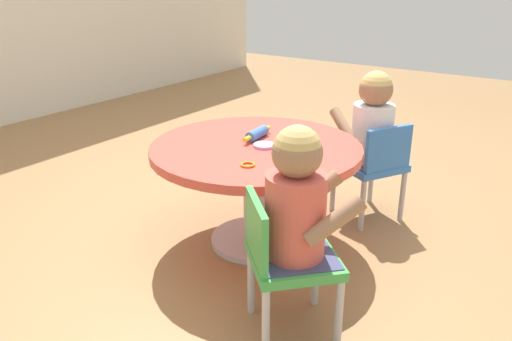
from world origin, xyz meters
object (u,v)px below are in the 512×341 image
at_px(child_chair_right, 374,165).
at_px(rolling_pin, 257,134).
at_px(seated_child_left, 297,199).
at_px(craft_table, 256,167).
at_px(child_chair_left, 284,258).
at_px(craft_scissors, 284,154).
at_px(seated_child_right, 372,121).

height_order(child_chair_right, rolling_pin, rolling_pin).
distance_m(seated_child_left, child_chair_right, 1.05).
relative_size(seated_child_left, child_chair_right, 0.95).
distance_m(craft_table, child_chair_left, 0.67).
height_order(craft_table, craft_scissors, craft_scissors).
height_order(rolling_pin, craft_scissors, rolling_pin).
bearing_deg(rolling_pin, craft_table, -148.47).
bearing_deg(craft_table, seated_child_left, -133.17).
bearing_deg(rolling_pin, child_chair_left, -138.04).
xyz_separation_m(child_chair_right, seated_child_right, (0.02, 0.03, 0.23)).
relative_size(child_chair_left, craft_scissors, 3.93).
height_order(seated_child_right, rolling_pin, seated_child_right).
xyz_separation_m(craft_table, child_chair_left, (-0.48, -0.46, -0.09)).
xyz_separation_m(craft_table, seated_child_left, (-0.46, -0.49, 0.14)).
height_order(craft_table, rolling_pin, rolling_pin).
distance_m(rolling_pin, craft_scissors, 0.26).
xyz_separation_m(seated_child_right, craft_scissors, (-0.63, 0.14, -0.02)).
bearing_deg(rolling_pin, child_chair_right, -39.55).
distance_m(child_chair_left, seated_child_right, 1.10).
bearing_deg(seated_child_left, child_chair_right, 7.39).
xyz_separation_m(child_chair_left, seated_child_left, (0.03, -0.03, 0.23)).
xyz_separation_m(seated_child_left, seated_child_right, (1.04, 0.17, 0.00)).
distance_m(craft_table, craft_scissors, 0.21).
bearing_deg(seated_child_right, craft_table, 151.44).
bearing_deg(seated_child_left, rolling_pin, 44.97).
relative_size(seated_child_right, craft_scissors, 3.74).
distance_m(seated_child_left, seated_child_right, 1.05).
distance_m(child_chair_left, child_chair_right, 1.06).
height_order(seated_child_left, seated_child_right, same).
xyz_separation_m(child_chair_left, rolling_pin, (0.56, 0.51, 0.22)).
xyz_separation_m(craft_table, seated_child_right, (0.59, -0.32, 0.14)).
relative_size(craft_table, child_chair_left, 1.81).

